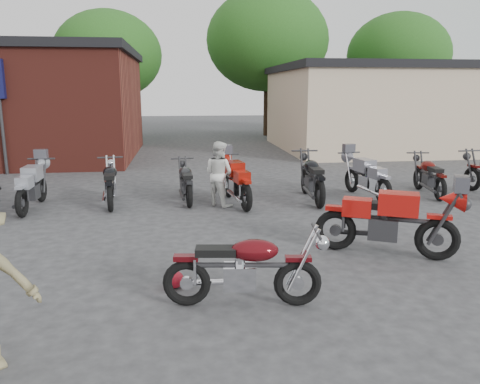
{
  "coord_description": "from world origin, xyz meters",
  "views": [
    {
      "loc": [
        -1.1,
        -5.79,
        2.65
      ],
      "look_at": [
        -0.1,
        2.19,
        0.9
      ],
      "focal_mm": 35.0,
      "sensor_mm": 36.0,
      "label": 1
    }
  ],
  "objects": [
    {
      "name": "ground",
      "position": [
        0.0,
        0.0,
        0.0
      ],
      "size": [
        90.0,
        90.0,
        0.0
      ],
      "primitive_type": "plane",
      "color": "#313134"
    },
    {
      "name": "stucco_building",
      "position": [
        8.5,
        15.0,
        1.75
      ],
      "size": [
        10.0,
        8.0,
        3.5
      ],
      "primitive_type": "cube",
      "color": "#C7A88E",
      "rests_on": "ground"
    },
    {
      "name": "tree_1",
      "position": [
        -5.0,
        22.0,
        3.7
      ],
      "size": [
        5.92,
        5.92,
        7.4
      ],
      "primitive_type": null,
      "color": "#194512",
      "rests_on": "ground"
    },
    {
      "name": "tree_2",
      "position": [
        4.0,
        22.0,
        4.4
      ],
      "size": [
        7.04,
        7.04,
        8.8
      ],
      "primitive_type": null,
      "color": "#194512",
      "rests_on": "ground"
    },
    {
      "name": "tree_3",
      "position": [
        12.0,
        22.0,
        3.8
      ],
      "size": [
        6.08,
        6.08,
        7.6
      ],
      "primitive_type": null,
      "color": "#194512",
      "rests_on": "ground"
    },
    {
      "name": "vintage_motorcycle",
      "position": [
        -0.35,
        -0.39,
        0.55
      ],
      "size": [
        1.97,
        0.86,
        1.11
      ],
      "primitive_type": null,
      "rotation": [
        0.0,
        0.0,
        -0.12
      ],
      "color": "#4E090E",
      "rests_on": "ground"
    },
    {
      "name": "sportbike",
      "position": [
        2.2,
        1.14,
        0.64
      ],
      "size": [
        2.29,
        1.61,
        1.27
      ],
      "primitive_type": null,
      "rotation": [
        0.0,
        0.0,
        -0.45
      ],
      "color": "red",
      "rests_on": "ground"
    },
    {
      "name": "helmet",
      "position": [
        -1.24,
        0.27,
        0.12
      ],
      "size": [
        0.32,
        0.32,
        0.24
      ],
      "primitive_type": "ellipsoid",
      "rotation": [
        0.0,
        0.0,
        -0.25
      ],
      "color": "#B21223",
      "rests_on": "ground"
    },
    {
      "name": "person_light",
      "position": [
        -0.24,
        4.88,
        0.76
      ],
      "size": [
        0.93,
        0.92,
        1.51
      ],
      "primitive_type": "imported",
      "rotation": [
        0.0,
        0.0,
        2.36
      ],
      "color": "silver",
      "rests_on": "ground"
    },
    {
      "name": "row_bike_1",
      "position": [
        -4.49,
        5.1,
        0.58
      ],
      "size": [
        0.66,
        2.0,
        1.16
      ],
      "primitive_type": null,
      "rotation": [
        0.0,
        0.0,
        1.57
      ],
      "color": "#9497A2",
      "rests_on": "ground"
    },
    {
      "name": "row_bike_2",
      "position": [
        -2.78,
        5.33,
        0.57
      ],
      "size": [
        0.87,
        2.01,
        1.13
      ],
      "primitive_type": null,
      "rotation": [
        0.0,
        0.0,
        1.69
      ],
      "color": "black",
      "rests_on": "ground"
    },
    {
      "name": "row_bike_3",
      "position": [
        -1.01,
        5.42,
        0.53
      ],
      "size": [
        0.76,
        1.87,
        1.06
      ],
      "primitive_type": null,
      "rotation": [
        0.0,
        0.0,
        1.66
      ],
      "color": "#252527",
      "rests_on": "ground"
    },
    {
      "name": "row_bike_4",
      "position": [
        0.17,
        5.0,
        0.6
      ],
      "size": [
        1.02,
        2.16,
        1.2
      ],
      "primitive_type": null,
      "rotation": [
        0.0,
        0.0,
        1.74
      ],
      "color": "#A6190D",
      "rests_on": "ground"
    },
    {
      "name": "row_bike_5",
      "position": [
        2.05,
        5.13,
        0.62
      ],
      "size": [
        0.82,
        2.18,
        1.25
      ],
      "primitive_type": null,
      "rotation": [
        0.0,
        0.0,
        1.52
      ],
      "color": "black",
      "rests_on": "ground"
    },
    {
      "name": "row_bike_6",
      "position": [
        3.48,
        5.22,
        0.58
      ],
      "size": [
        0.99,
        2.09,
        1.17
      ],
      "primitive_type": null,
      "rotation": [
        0.0,
        0.0,
        1.74
      ],
      "color": "gray",
      "rests_on": "ground"
    },
    {
      "name": "row_bike_7",
      "position": [
        5.22,
        5.36,
        0.55
      ],
      "size": [
        0.86,
        1.97,
        1.11
      ],
      "primitive_type": null,
      "rotation": [
        0.0,
        0.0,
        1.45
      ],
      "color": "#520D0A",
      "rests_on": "ground"
    }
  ]
}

